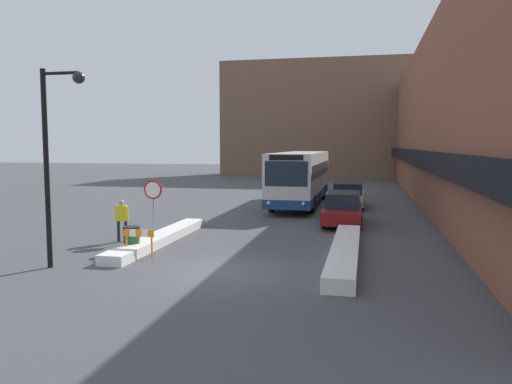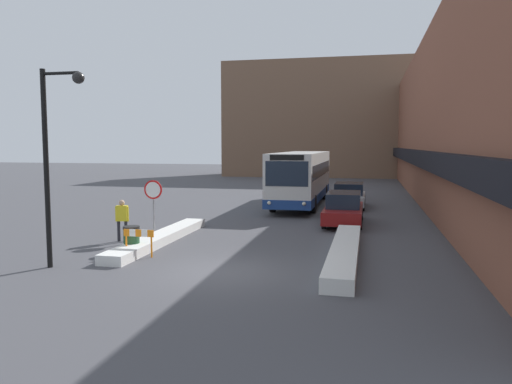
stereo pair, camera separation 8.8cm
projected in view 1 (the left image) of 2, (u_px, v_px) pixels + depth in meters
ground_plane at (220, 272)px, 15.05m from camera, size 160.00×160.00×0.00m
building_row_right at (449, 125)px, 35.75m from camera, size 5.50×60.00×10.52m
building_backdrop_far at (331, 120)px, 60.75m from camera, size 26.00×8.00×13.73m
snow_bank_left at (161, 238)px, 19.60m from camera, size 0.90×8.18×0.35m
snow_bank_right at (345, 252)px, 16.85m from camera, size 0.90×8.68×0.44m
city_bus at (301, 177)px, 31.61m from camera, size 2.59×12.03×3.35m
parked_car_front at (343, 208)px, 24.06m from camera, size 1.80×4.88×1.54m
parked_car_middle at (348, 195)px, 30.51m from camera, size 1.94×4.45×1.50m
stop_sign at (153, 197)px, 19.94m from camera, size 0.76×0.08×2.42m
street_lamp at (54, 145)px, 15.17m from camera, size 1.46×0.36×6.11m
pedestrian at (122, 217)px, 19.68m from camera, size 0.53×0.28×1.66m
trash_bin at (132, 239)px, 17.65m from camera, size 0.59×0.59×0.95m
construction_barricade at (139, 238)px, 17.01m from camera, size 1.10×0.06×0.94m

